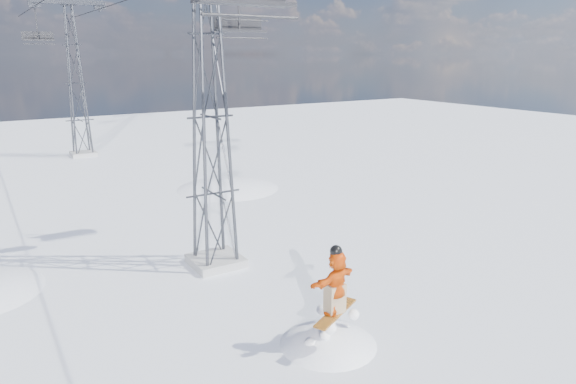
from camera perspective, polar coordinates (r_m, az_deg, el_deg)
snow_terrain at (r=34.42m, az=-25.85°, el=-16.55°), size 39.00×37.00×22.00m
lift_tower_near at (r=18.12m, az=-8.62°, el=8.16°), size 5.20×1.80×11.43m
lift_tower_far at (r=42.20m, az=-22.48°, el=11.06°), size 5.20×1.80×11.43m
lift_chair_mid at (r=20.84m, az=-5.53°, el=18.02°), size 2.17×0.62×2.69m
lift_chair_far at (r=41.94m, az=-26.02°, el=15.23°), size 2.08×0.60×2.58m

